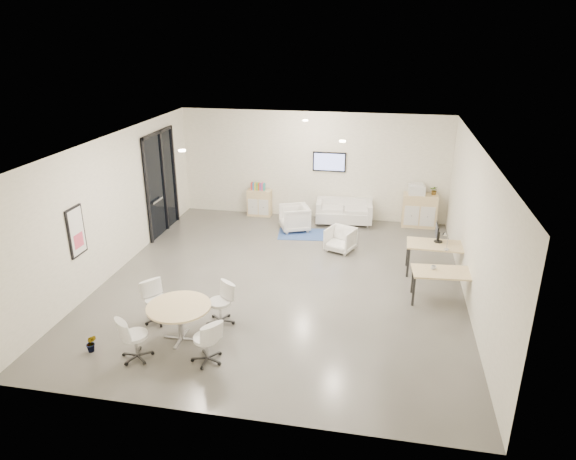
% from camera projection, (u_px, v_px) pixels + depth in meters
% --- Properties ---
extents(room_shell, '(9.60, 10.60, 4.80)m').
position_uv_depth(room_shell, '(283.00, 216.00, 11.19)').
color(room_shell, '#504E49').
rests_on(room_shell, ground).
extents(glass_door, '(0.09, 1.90, 2.85)m').
position_uv_depth(glass_door, '(161.00, 180.00, 14.22)').
color(glass_door, black).
rests_on(glass_door, room_shell).
extents(artwork, '(0.05, 0.54, 1.04)m').
position_uv_depth(artwork, '(76.00, 232.00, 10.45)').
color(artwork, black).
rests_on(artwork, room_shell).
extents(wall_tv, '(0.98, 0.06, 0.58)m').
position_uv_depth(wall_tv, '(329.00, 162.00, 15.13)').
color(wall_tv, black).
rests_on(wall_tv, room_shell).
extents(ceiling_spots, '(3.14, 4.14, 0.03)m').
position_uv_depth(ceiling_spots, '(281.00, 136.00, 11.41)').
color(ceiling_spots, '#FFEAC6').
rests_on(ceiling_spots, room_shell).
extents(sideboard_left, '(0.73, 0.38, 0.82)m').
position_uv_depth(sideboard_left, '(260.00, 203.00, 15.83)').
color(sideboard_left, '#D6BB81').
rests_on(sideboard_left, room_shell).
extents(sideboard_right, '(0.97, 0.47, 0.97)m').
position_uv_depth(sideboard_right, '(419.00, 210.00, 14.91)').
color(sideboard_right, '#D6BB81').
rests_on(sideboard_right, room_shell).
extents(books, '(0.43, 0.14, 0.22)m').
position_uv_depth(books, '(258.00, 186.00, 15.65)').
color(books, red).
rests_on(books, sideboard_left).
extents(printer, '(0.48, 0.41, 0.32)m').
position_uv_depth(printer, '(417.00, 189.00, 14.70)').
color(printer, white).
rests_on(printer, sideboard_right).
extents(loveseat, '(1.69, 0.95, 0.61)m').
position_uv_depth(loveseat, '(344.00, 212.00, 15.21)').
color(loveseat, beige).
rests_on(loveseat, room_shell).
extents(blue_rug, '(1.45, 1.06, 0.01)m').
position_uv_depth(blue_rug, '(302.00, 234.00, 14.47)').
color(blue_rug, navy).
rests_on(blue_rug, room_shell).
extents(armchair_left, '(0.97, 0.99, 0.80)m').
position_uv_depth(armchair_left, '(294.00, 217.00, 14.66)').
color(armchair_left, beige).
rests_on(armchair_left, room_shell).
extents(armchair_right, '(0.85, 0.82, 0.68)m').
position_uv_depth(armchair_right, '(341.00, 238.00, 13.29)').
color(armchair_right, beige).
rests_on(armchair_right, room_shell).
extents(desk_rear, '(1.45, 0.75, 0.75)m').
position_uv_depth(desk_rear, '(438.00, 247.00, 11.91)').
color(desk_rear, '#D6BB81').
rests_on(desk_rear, room_shell).
extents(desk_front, '(1.40, 0.78, 0.70)m').
position_uv_depth(desk_front, '(445.00, 275.00, 10.67)').
color(desk_front, '#D6BB81').
rests_on(desk_front, room_shell).
extents(monitor, '(0.20, 0.50, 0.44)m').
position_uv_depth(monitor, '(437.00, 232.00, 11.94)').
color(monitor, black).
rests_on(monitor, desk_rear).
extents(round_table, '(1.17, 1.17, 0.71)m').
position_uv_depth(round_table, '(179.00, 310.00, 9.33)').
color(round_table, '#D6BB81').
rests_on(round_table, room_shell).
extents(meeting_chairs, '(2.21, 2.21, 0.82)m').
position_uv_depth(meeting_chairs, '(180.00, 320.00, 9.41)').
color(meeting_chairs, white).
rests_on(meeting_chairs, room_shell).
extents(plant_cabinet, '(0.31, 0.33, 0.21)m').
position_uv_depth(plant_cabinet, '(434.00, 191.00, 14.66)').
color(plant_cabinet, '#3F7F3F').
rests_on(plant_cabinet, sideboard_right).
extents(plant_floor, '(0.28, 0.39, 0.15)m').
position_uv_depth(plant_floor, '(92.00, 348.00, 9.17)').
color(plant_floor, '#3F7F3F').
rests_on(plant_floor, room_shell).
extents(cup, '(0.13, 0.12, 0.11)m').
position_uv_depth(cup, '(434.00, 267.00, 10.71)').
color(cup, white).
rests_on(cup, desk_front).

